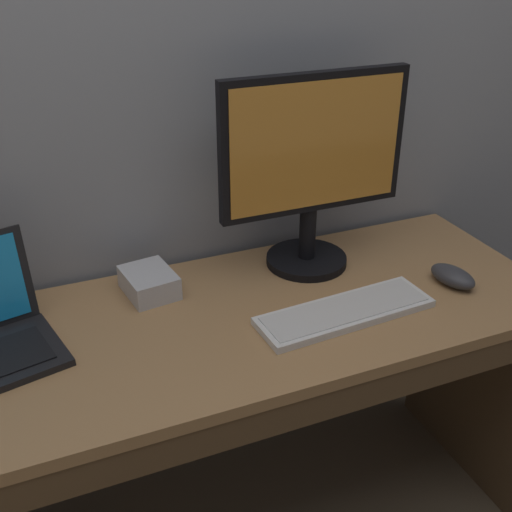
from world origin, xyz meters
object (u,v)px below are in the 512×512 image
Objects in this scene: external_monitor at (313,167)px; wired_keyboard at (345,312)px; computer_mouse at (453,276)px; external_drive_box at (149,283)px.

external_monitor is 1.17× the size of wired_keyboard.
external_monitor reaches higher than wired_keyboard.
external_monitor reaches higher than computer_mouse.
computer_mouse is (0.31, 0.02, 0.01)m from wired_keyboard.
external_monitor is 0.43m from computer_mouse.
wired_keyboard is 3.03× the size of external_drive_box.
computer_mouse is at bearing -38.21° from external_monitor.
external_drive_box is (-0.68, 0.24, 0.01)m from computer_mouse.
wired_keyboard is 3.43× the size of computer_mouse.
external_drive_box is at bearing 145.28° from wired_keyboard.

